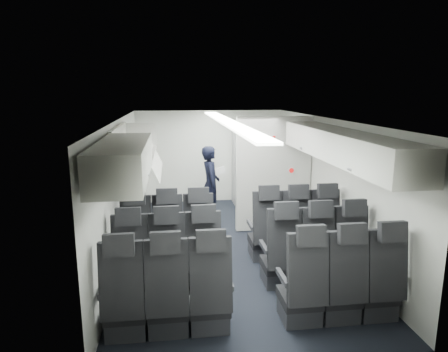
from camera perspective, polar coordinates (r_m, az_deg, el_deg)
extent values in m
cube|color=black|center=(6.84, 0.45, -10.21)|extent=(3.40, 6.00, 0.01)
cube|color=white|center=(6.34, 0.48, 8.12)|extent=(3.40, 6.00, 0.01)
cube|color=silver|center=(9.43, -2.09, 2.81)|extent=(3.40, 0.01, 2.15)
cube|color=silver|center=(3.70, 7.11, -12.05)|extent=(3.40, 0.01, 2.15)
cube|color=silver|center=(6.50, -14.56, -1.78)|extent=(0.01, 6.00, 2.15)
cube|color=silver|center=(6.94, 14.49, -0.90)|extent=(0.01, 6.00, 2.15)
cube|color=white|center=(6.35, 0.48, 7.76)|extent=(0.25, 5.52, 0.03)
cube|color=black|center=(6.28, -12.08, -9.85)|extent=(0.44, 0.46, 0.12)
cube|color=#2D2D33|center=(6.34, -12.02, -11.19)|extent=(0.42, 0.42, 0.22)
cube|color=black|center=(5.92, -12.43, -6.59)|extent=(0.44, 0.20, 0.80)
cube|color=black|center=(5.76, -12.65, -2.97)|extent=(0.30, 0.12, 0.23)
cube|color=#2D2D33|center=(6.18, -14.27, -7.56)|extent=(0.05, 0.40, 0.06)
cube|color=#2D2D33|center=(6.14, -10.16, -7.50)|extent=(0.05, 0.40, 0.06)
cube|color=black|center=(6.26, -7.92, -9.77)|extent=(0.44, 0.46, 0.12)
cube|color=#2D2D33|center=(6.32, -7.87, -11.12)|extent=(0.42, 0.42, 0.22)
cube|color=black|center=(5.90, -8.05, -6.50)|extent=(0.44, 0.20, 0.80)
cube|color=black|center=(5.74, -8.17, -2.86)|extent=(0.30, 0.12, 0.23)
cube|color=#2D2D33|center=(6.14, -10.06, -7.49)|extent=(0.05, 0.40, 0.06)
cube|color=#2D2D33|center=(6.13, -5.92, -7.39)|extent=(0.05, 0.40, 0.06)
cube|color=black|center=(6.27, -3.74, -9.64)|extent=(0.44, 0.46, 0.12)
cube|color=#2D2D33|center=(6.33, -3.72, -10.99)|extent=(0.42, 0.42, 0.22)
cube|color=black|center=(5.91, -3.66, -6.37)|extent=(0.44, 0.20, 0.80)
cube|color=black|center=(5.75, -3.67, -2.73)|extent=(0.30, 0.12, 0.23)
cube|color=#2D2D33|center=(6.13, -5.83, -7.38)|extent=(0.05, 0.40, 0.06)
cube|color=#2D2D33|center=(6.16, -1.70, -7.24)|extent=(0.05, 0.40, 0.06)
cube|color=black|center=(6.41, 5.69, -9.16)|extent=(0.44, 0.46, 0.12)
cube|color=#2D2D33|center=(6.47, 5.66, -10.48)|extent=(0.42, 0.42, 0.22)
cube|color=black|center=(6.06, 6.25, -5.93)|extent=(0.44, 0.20, 0.80)
cube|color=black|center=(5.91, 6.45, -2.38)|extent=(0.30, 0.12, 0.23)
cube|color=#2D2D33|center=(6.25, 3.82, -6.99)|extent=(0.05, 0.40, 0.06)
cube|color=#2D2D33|center=(6.34, 7.75, -6.77)|extent=(0.05, 0.40, 0.06)
cube|color=black|center=(6.53, 9.58, -8.89)|extent=(0.44, 0.46, 0.12)
cube|color=#2D2D33|center=(6.59, 9.53, -10.20)|extent=(0.42, 0.42, 0.22)
cube|color=black|center=(6.18, 10.32, -5.70)|extent=(0.44, 0.20, 0.80)
cube|color=black|center=(6.03, 10.61, -2.22)|extent=(0.30, 0.12, 0.23)
cube|color=#2D2D33|center=(6.35, 7.84, -6.76)|extent=(0.05, 0.40, 0.06)
cube|color=#2D2D33|center=(6.47, 11.62, -6.52)|extent=(0.05, 0.40, 0.06)
cube|color=black|center=(6.67, 13.32, -8.60)|extent=(0.44, 0.46, 0.12)
cube|color=#2D2D33|center=(6.73, 13.26, -9.87)|extent=(0.42, 0.42, 0.22)
cube|color=black|center=(6.33, 14.22, -5.46)|extent=(0.44, 0.20, 0.80)
cube|color=black|center=(6.18, 14.58, -2.05)|extent=(0.30, 0.12, 0.23)
cube|color=#2D2D33|center=(6.48, 11.70, -6.52)|extent=(0.05, 0.40, 0.06)
cube|color=#2D2D33|center=(6.63, 15.32, -6.26)|extent=(0.05, 0.40, 0.06)
cube|color=black|center=(5.46, -12.80, -13.35)|extent=(0.44, 0.46, 0.12)
cube|color=#2D2D33|center=(5.53, -12.72, -14.85)|extent=(0.42, 0.42, 0.22)
cube|color=black|center=(5.08, -13.26, -9.81)|extent=(0.44, 0.20, 0.80)
cube|color=black|center=(4.90, -13.54, -5.67)|extent=(0.30, 0.12, 0.23)
cube|color=#2D2D33|center=(5.34, -15.36, -10.76)|extent=(0.05, 0.40, 0.06)
cube|color=#2D2D33|center=(5.30, -10.56, -10.72)|extent=(0.05, 0.40, 0.06)
cube|color=black|center=(5.43, -7.94, -13.28)|extent=(0.44, 0.46, 0.12)
cube|color=#2D2D33|center=(5.50, -7.90, -14.78)|extent=(0.42, 0.42, 0.22)
cube|color=black|center=(5.05, -8.10, -9.72)|extent=(0.44, 0.20, 0.80)
cube|color=black|center=(4.87, -8.24, -5.56)|extent=(0.30, 0.12, 0.23)
cube|color=#2D2D33|center=(5.30, -10.45, -10.72)|extent=(0.05, 0.40, 0.06)
cube|color=#2D2D33|center=(5.29, -5.61, -10.60)|extent=(0.05, 0.40, 0.06)
cube|color=black|center=(5.44, -3.08, -13.11)|extent=(0.44, 0.46, 0.12)
cube|color=#2D2D33|center=(5.51, -3.06, -14.62)|extent=(0.42, 0.42, 0.22)
cube|color=black|center=(5.06, -2.94, -9.55)|extent=(0.44, 0.20, 0.80)
cube|color=black|center=(4.88, -2.94, -5.40)|extent=(0.30, 0.12, 0.23)
cube|color=#2D2D33|center=(5.29, -5.50, -10.60)|extent=(0.05, 0.40, 0.06)
cube|color=#2D2D33|center=(5.32, -0.69, -10.41)|extent=(0.05, 0.40, 0.06)
cube|color=black|center=(5.61, 7.83, -12.42)|extent=(0.44, 0.46, 0.12)
cube|color=#2D2D33|center=(5.68, 7.78, -13.89)|extent=(0.42, 0.42, 0.22)
cube|color=black|center=(5.24, 8.61, -8.91)|extent=(0.44, 0.20, 0.80)
cube|color=black|center=(5.07, 8.90, -4.88)|extent=(0.30, 0.12, 0.23)
cube|color=#2D2D33|center=(5.42, 5.72, -10.04)|extent=(0.05, 0.40, 0.06)
cube|color=#2D2D33|center=(5.54, 10.22, -9.70)|extent=(0.05, 0.40, 0.06)
cube|color=black|center=(5.74, 12.26, -12.01)|extent=(0.44, 0.46, 0.12)
cube|color=#2D2D33|center=(5.81, 12.19, -13.45)|extent=(0.42, 0.42, 0.22)
cube|color=black|center=(5.38, 13.27, -8.54)|extent=(0.44, 0.20, 0.80)
cube|color=black|center=(5.21, 13.67, -4.61)|extent=(0.30, 0.12, 0.23)
cube|color=#2D2D33|center=(5.54, 10.32, -9.70)|extent=(0.05, 0.40, 0.06)
cube|color=#2D2D33|center=(5.68, 14.60, -9.32)|extent=(0.05, 0.40, 0.06)
cube|color=black|center=(5.90, 16.46, -11.56)|extent=(0.44, 0.46, 0.12)
cube|color=#2D2D33|center=(5.97, 16.37, -12.97)|extent=(0.42, 0.42, 0.22)
cube|color=black|center=(5.55, 17.66, -8.15)|extent=(0.44, 0.20, 0.80)
cube|color=black|center=(5.39, 18.15, -4.32)|extent=(0.30, 0.12, 0.23)
cube|color=#2D2D33|center=(5.69, 14.70, -9.31)|extent=(0.05, 0.40, 0.06)
cube|color=#2D2D33|center=(5.86, 18.73, -8.91)|extent=(0.05, 0.40, 0.06)
cube|color=black|center=(4.66, -13.81, -18.05)|extent=(0.44, 0.46, 0.12)
cube|color=#2D2D33|center=(4.74, -13.71, -19.73)|extent=(0.42, 0.42, 0.22)
cube|color=black|center=(4.26, -14.43, -14.27)|extent=(0.44, 0.20, 0.80)
cube|color=black|center=(4.06, -14.81, -9.50)|extent=(0.30, 0.12, 0.23)
cube|color=#2D2D33|center=(4.54, -16.89, -15.12)|extent=(0.05, 0.40, 0.06)
cube|color=#2D2D33|center=(4.48, -11.14, -15.14)|extent=(0.05, 0.40, 0.06)
cube|color=black|center=(4.63, -7.99, -18.01)|extent=(0.44, 0.46, 0.12)
cube|color=#2D2D33|center=(4.72, -7.93, -19.70)|extent=(0.42, 0.42, 0.22)
cube|color=black|center=(4.23, -8.18, -14.21)|extent=(0.44, 0.20, 0.80)
cube|color=black|center=(4.02, -8.36, -9.40)|extent=(0.30, 0.12, 0.23)
cube|color=#2D2D33|center=(4.48, -11.01, -15.14)|extent=(0.05, 0.40, 0.06)
cube|color=#2D2D33|center=(4.48, -5.18, -15.01)|extent=(0.05, 0.40, 0.06)
cube|color=black|center=(4.65, -2.15, -17.80)|extent=(0.44, 0.46, 0.12)
cube|color=#2D2D33|center=(4.73, -2.13, -19.48)|extent=(0.42, 0.42, 0.22)
cube|color=black|center=(4.24, -1.91, -13.99)|extent=(0.44, 0.20, 0.80)
cube|color=black|center=(4.04, -1.88, -9.19)|extent=(0.30, 0.12, 0.23)
cube|color=#2D2D33|center=(4.48, -5.05, -15.01)|extent=(0.05, 0.40, 0.06)
cube|color=#2D2D33|center=(4.51, 0.73, -14.73)|extent=(0.05, 0.40, 0.06)
cube|color=black|center=(4.84, 10.75, -16.71)|extent=(0.44, 0.46, 0.12)
cube|color=#2D2D33|center=(4.92, 10.67, -18.35)|extent=(0.42, 0.42, 0.22)
cube|color=black|center=(4.46, 11.88, -12.93)|extent=(0.44, 0.20, 0.80)
cube|color=black|center=(4.26, 12.34, -8.32)|extent=(0.30, 0.12, 0.23)
cube|color=#2D2D33|center=(4.63, 8.34, -14.14)|extent=(0.05, 0.40, 0.06)
cube|color=#2D2D33|center=(4.76, 13.59, -13.59)|extent=(0.05, 0.40, 0.06)
cube|color=black|center=(4.99, 15.86, -16.05)|extent=(0.44, 0.46, 0.12)
cube|color=#2D2D33|center=(5.07, 15.75, -17.65)|extent=(0.42, 0.42, 0.22)
cube|color=black|center=(4.62, 17.28, -12.32)|extent=(0.44, 0.20, 0.80)
cube|color=black|center=(4.43, 17.87, -7.84)|extent=(0.30, 0.12, 0.23)
cube|color=#2D2D33|center=(4.76, 13.70, -13.58)|extent=(0.05, 0.40, 0.06)
cube|color=#2D2D33|center=(4.93, 18.60, -12.96)|extent=(0.05, 0.40, 0.06)
cube|color=black|center=(5.18, 20.61, -15.32)|extent=(0.44, 0.46, 0.12)
cube|color=#2D2D33|center=(5.25, 20.48, -16.88)|extent=(0.42, 0.42, 0.22)
cube|color=black|center=(4.82, 22.25, -11.65)|extent=(0.44, 0.20, 0.80)
cube|color=black|center=(4.64, 22.95, -7.33)|extent=(0.30, 0.12, 0.23)
cube|color=#2D2D33|center=(4.94, 18.71, -12.95)|extent=(0.05, 0.40, 0.06)
cube|color=#2D2D33|center=(5.14, 23.22, -12.29)|extent=(0.05, 0.40, 0.06)
cube|color=silver|center=(4.36, -14.24, 2.13)|extent=(0.52, 1.80, 0.40)
cylinder|color=slate|center=(4.36, -10.88, 0.16)|extent=(0.04, 0.10, 0.04)
cube|color=#9E9E93|center=(6.11, -12.33, 3.07)|extent=(0.52, 1.70, 0.04)
cube|color=silver|center=(6.11, -14.85, 4.84)|extent=(0.06, 1.70, 0.44)
cube|color=silver|center=(5.26, -13.13, 3.83)|extent=(0.52, 0.04, 0.40)
cube|color=silver|center=(6.90, -11.86, 5.76)|extent=(0.52, 0.04, 0.40)
cube|color=silver|center=(6.11, -9.94, 2.12)|extent=(0.21, 1.61, 0.38)
cube|color=silver|center=(4.89, 20.40, 2.80)|extent=(0.52, 1.80, 0.40)
cylinder|color=slate|center=(4.81, 17.63, 0.90)|extent=(0.04, 0.10, 0.04)
cube|color=silver|center=(6.48, 13.21, 5.31)|extent=(0.52, 1.70, 0.40)
cylinder|color=slate|center=(6.41, 11.04, 3.90)|extent=(0.04, 0.10, 0.04)
cube|color=silver|center=(7.46, 7.07, 0.27)|extent=(1.40, 0.12, 2.13)
cube|color=white|center=(7.25, 6.36, 5.59)|extent=(0.24, 0.01, 0.10)
cube|color=red|center=(7.23, 6.00, 5.58)|extent=(0.13, 0.01, 0.04)
cube|color=red|center=(7.26, 7.15, 5.59)|extent=(0.05, 0.01, 0.03)
cylinder|color=white|center=(7.47, 9.60, 0.79)|extent=(0.11, 0.01, 0.11)
cylinder|color=red|center=(7.46, 9.62, 0.78)|extent=(0.09, 0.01, 0.09)
cube|color=#939399|center=(9.32, 3.92, 1.89)|extent=(0.85, 0.50, 1.90)
cube|color=#3F3F42|center=(9.16, 4.20, -1.16)|extent=(0.80, 0.01, 0.02)
cube|color=#3F3F42|center=(9.06, 4.25, 1.92)|extent=(0.80, 0.01, 0.02)
cube|color=#3F3F42|center=(8.98, 4.29, 5.06)|extent=(0.80, 0.01, 0.02)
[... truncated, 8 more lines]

